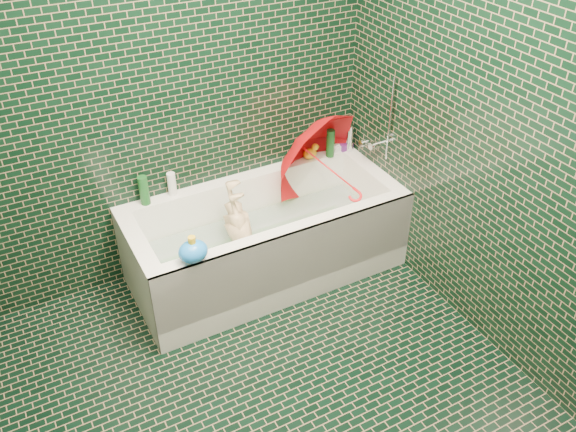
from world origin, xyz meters
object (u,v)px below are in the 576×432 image
bathtub (267,246)px  rubber_duck (311,152)px  child (244,242)px  bath_toy (193,251)px  umbrella (329,168)px

bathtub → rubber_duck: bearing=33.4°
bathtub → rubber_duck: (0.51, 0.34, 0.38)m
child → bath_toy: bearing=-33.6°
umbrella → bath_toy: size_ratio=3.73×
bath_toy → rubber_duck: bearing=19.6°
child → umbrella: bearing=119.1°
bathtub → bath_toy: (-0.59, -0.32, 0.41)m
umbrella → rubber_duck: 0.23m
bathtub → bath_toy: 0.78m
bathtub → umbrella: 0.64m
child → bath_toy: bath_toy is taller
bathtub → child: size_ratio=2.15×
bathtub → bath_toy: size_ratio=9.30×
umbrella → bath_toy: umbrella is taller
bathtub → child: bathtub is taller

